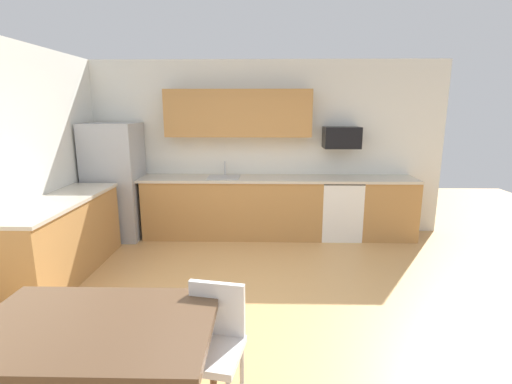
# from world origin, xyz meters

# --- Properties ---
(ground_plane) EXTENTS (12.00, 12.00, 0.00)m
(ground_plane) POSITION_xyz_m (0.00, 0.00, 0.00)
(ground_plane) COLOR tan
(wall_back) EXTENTS (5.80, 0.10, 2.70)m
(wall_back) POSITION_xyz_m (0.00, 2.65, 1.35)
(wall_back) COLOR silver
(wall_back) RESTS_ON ground
(cabinet_run_back) EXTENTS (2.72, 0.60, 0.90)m
(cabinet_run_back) POSITION_xyz_m (-0.39, 2.30, 0.45)
(cabinet_run_back) COLOR #AD7A42
(cabinet_run_back) RESTS_ON ground
(cabinet_run_back_right) EXTENTS (0.83, 0.60, 0.90)m
(cabinet_run_back_right) POSITION_xyz_m (1.98, 2.30, 0.45)
(cabinet_run_back_right) COLOR #AD7A42
(cabinet_run_back_right) RESTS_ON ground
(cabinet_run_left) EXTENTS (0.60, 2.00, 0.90)m
(cabinet_run_left) POSITION_xyz_m (-2.30, 0.80, 0.45)
(cabinet_run_left) COLOR #AD7A42
(cabinet_run_left) RESTS_ON ground
(countertop_back) EXTENTS (4.80, 0.64, 0.04)m
(countertop_back) POSITION_xyz_m (0.00, 2.30, 0.92)
(countertop_back) COLOR beige
(countertop_back) RESTS_ON cabinet_run_back
(countertop_left) EXTENTS (0.64, 2.00, 0.04)m
(countertop_left) POSITION_xyz_m (-2.30, 0.80, 0.92)
(countertop_left) COLOR beige
(countertop_left) RESTS_ON cabinet_run_left
(upper_cabinets_back) EXTENTS (2.20, 0.34, 0.70)m
(upper_cabinets_back) POSITION_xyz_m (-0.30, 2.43, 1.90)
(upper_cabinets_back) COLOR #AD7A42
(refrigerator) EXTENTS (0.76, 0.70, 1.76)m
(refrigerator) POSITION_xyz_m (-2.18, 2.22, 0.88)
(refrigerator) COLOR #9EA0A5
(refrigerator) RESTS_ON ground
(oven_range) EXTENTS (0.60, 0.60, 0.91)m
(oven_range) POSITION_xyz_m (1.27, 2.30, 0.46)
(oven_range) COLOR white
(oven_range) RESTS_ON ground
(microwave) EXTENTS (0.54, 0.36, 0.32)m
(microwave) POSITION_xyz_m (1.27, 2.40, 1.54)
(microwave) COLOR black
(sink_basin) EXTENTS (0.48, 0.40, 0.14)m
(sink_basin) POSITION_xyz_m (-0.52, 2.30, 0.88)
(sink_basin) COLOR #A5A8AD
(sink_basin) RESTS_ON countertop_back
(sink_faucet) EXTENTS (0.02, 0.02, 0.24)m
(sink_faucet) POSITION_xyz_m (-0.52, 2.48, 1.04)
(sink_faucet) COLOR #B2B5BA
(sink_faucet) RESTS_ON countertop_back
(dining_table) EXTENTS (1.40, 0.90, 0.75)m
(dining_table) POSITION_xyz_m (-0.90, -1.41, 0.68)
(dining_table) COLOR brown
(dining_table) RESTS_ON ground
(chair_near_table) EXTENTS (0.47, 0.47, 0.85)m
(chair_near_table) POSITION_xyz_m (-0.23, -1.19, 0.50)
(chair_near_table) COLOR white
(chair_near_table) RESTS_ON ground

